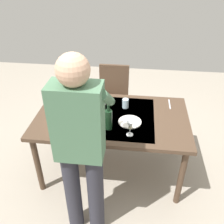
% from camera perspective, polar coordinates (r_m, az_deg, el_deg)
% --- Properties ---
extents(ground_plane, '(6.00, 6.00, 0.00)m').
position_cam_1_polar(ground_plane, '(3.05, -0.00, -12.63)').
color(ground_plane, '#9E9384').
extents(dining_table, '(1.58, 0.93, 0.75)m').
position_cam_1_polar(dining_table, '(2.61, -0.00, -2.25)').
color(dining_table, '#4C3828').
rests_on(dining_table, ground_plane).
extents(chair_near, '(0.40, 0.40, 0.91)m').
position_cam_1_polar(chair_near, '(3.40, 0.30, 4.09)').
color(chair_near, '#352114').
rests_on(chair_near, ground_plane).
extents(person_server, '(0.42, 0.61, 1.69)m').
position_cam_1_polar(person_server, '(1.89, -7.27, -7.54)').
color(person_server, '#2D2D38').
rests_on(person_server, ground_plane).
extents(wine_bottle, '(0.07, 0.07, 0.30)m').
position_cam_1_polar(wine_bottle, '(2.33, -0.81, -1.57)').
color(wine_bottle, black).
rests_on(wine_bottle, dining_table).
extents(wine_glass_left, '(0.07, 0.07, 0.15)m').
position_cam_1_polar(wine_glass_left, '(2.26, 4.21, -3.18)').
color(wine_glass_left, white).
rests_on(wine_glass_left, dining_table).
extents(water_cup_near_left, '(0.07, 0.07, 0.10)m').
position_cam_1_polar(water_cup_near_left, '(2.68, 3.11, 2.01)').
color(water_cup_near_left, silver).
rests_on(water_cup_near_left, dining_table).
extents(water_cup_near_right, '(0.08, 0.08, 0.10)m').
position_cam_1_polar(water_cup_near_right, '(2.58, -3.66, 0.47)').
color(water_cup_near_right, silver).
rests_on(water_cup_near_right, dining_table).
extents(water_cup_far_left, '(0.08, 0.08, 0.11)m').
position_cam_1_polar(water_cup_far_left, '(2.31, -6.49, -4.00)').
color(water_cup_far_left, silver).
rests_on(water_cup_far_left, dining_table).
extents(serving_bowl_pasta, '(0.30, 0.30, 0.07)m').
position_cam_1_polar(serving_bowl_pasta, '(2.45, -10.86, -2.48)').
color(serving_bowl_pasta, silver).
rests_on(serving_bowl_pasta, dining_table).
extents(dinner_plate_near, '(0.23, 0.23, 0.01)m').
position_cam_1_polar(dinner_plate_near, '(2.48, 4.13, -2.26)').
color(dinner_plate_near, silver).
rests_on(dinner_plate_near, dining_table).
extents(dinner_plate_far, '(0.23, 0.23, 0.01)m').
position_cam_1_polar(dinner_plate_far, '(2.79, -3.65, 2.27)').
color(dinner_plate_far, silver).
rests_on(dinner_plate_far, dining_table).
extents(table_knife, '(0.02, 0.20, 0.00)m').
position_cam_1_polar(table_knife, '(2.83, 13.11, 1.80)').
color(table_knife, silver).
rests_on(table_knife, dining_table).
extents(table_fork, '(0.07, 0.18, 0.00)m').
position_cam_1_polar(table_fork, '(2.86, -11.17, 2.38)').
color(table_fork, silver).
rests_on(table_fork, dining_table).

